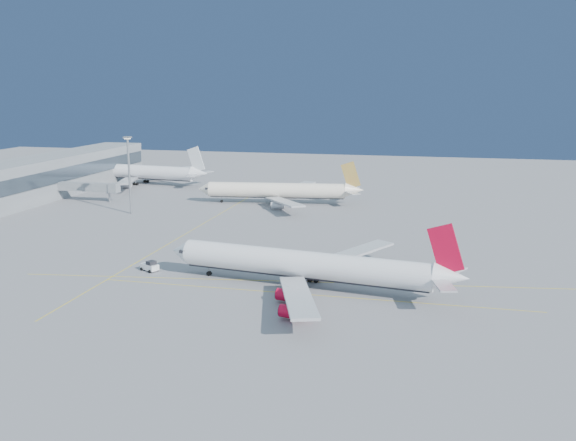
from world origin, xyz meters
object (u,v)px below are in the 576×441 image
(airliner_etihad, at_px, (280,191))
(light_mast, at_px, (129,169))
(airliner_virgin, at_px, (309,265))
(airliner_third, at_px, (141,172))
(pushback_tug, at_px, (150,266))

(airliner_etihad, distance_m, light_mast, 53.02)
(airliner_virgin, xyz_separation_m, airliner_etihad, (-29.11, 92.60, -0.13))
(light_mast, bearing_deg, airliner_third, 112.81)
(airliner_etihad, relative_size, light_mast, 2.36)
(airliner_third, bearing_deg, airliner_etihad, -18.03)
(light_mast, bearing_deg, airliner_etihad, 33.39)
(airliner_virgin, distance_m, light_mast, 97.24)
(airliner_virgin, relative_size, light_mast, 2.58)
(airliner_third, height_order, light_mast, light_mast)
(airliner_third, bearing_deg, light_mast, -60.71)
(airliner_etihad, height_order, pushback_tug, airliner_etihad)
(pushback_tug, relative_size, light_mast, 0.19)
(pushback_tug, xyz_separation_m, light_mast, (-34.86, 60.02, 13.76))
(airliner_etihad, distance_m, pushback_tug, 89.15)
(airliner_virgin, height_order, airliner_etihad, airliner_virgin)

